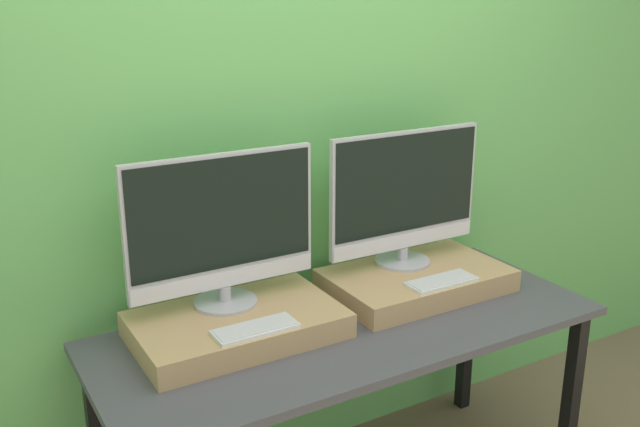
{
  "coord_description": "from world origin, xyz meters",
  "views": [
    {
      "loc": [
        -1.2,
        -1.5,
        1.85
      ],
      "look_at": [
        0.0,
        0.56,
        1.09
      ],
      "focal_mm": 40.0,
      "sensor_mm": 36.0,
      "label": 1
    }
  ],
  "objects_px": {
    "monitor_left": "(222,228)",
    "keyboard_right": "(441,281)",
    "monitor_right": "(405,196)",
    "keyboard_left": "(255,329)"
  },
  "relations": [
    {
      "from": "monitor_right",
      "to": "monitor_left",
      "type": "bearing_deg",
      "value": 180.0
    },
    {
      "from": "monitor_left",
      "to": "monitor_right",
      "type": "bearing_deg",
      "value": 0.0
    },
    {
      "from": "keyboard_left",
      "to": "monitor_right",
      "type": "xyz_separation_m",
      "value": [
        0.74,
        0.23,
        0.26
      ]
    },
    {
      "from": "monitor_left",
      "to": "keyboard_right",
      "type": "bearing_deg",
      "value": -17.44
    },
    {
      "from": "monitor_left",
      "to": "monitor_right",
      "type": "relative_size",
      "value": 1.0
    },
    {
      "from": "monitor_left",
      "to": "keyboard_left",
      "type": "relative_size",
      "value": 2.45
    },
    {
      "from": "keyboard_left",
      "to": "monitor_left",
      "type": "bearing_deg",
      "value": 90.0
    },
    {
      "from": "monitor_left",
      "to": "keyboard_left",
      "type": "distance_m",
      "value": 0.35
    },
    {
      "from": "monitor_right",
      "to": "keyboard_right",
      "type": "relative_size",
      "value": 2.45
    },
    {
      "from": "monitor_left",
      "to": "monitor_right",
      "type": "height_order",
      "value": "same"
    }
  ]
}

